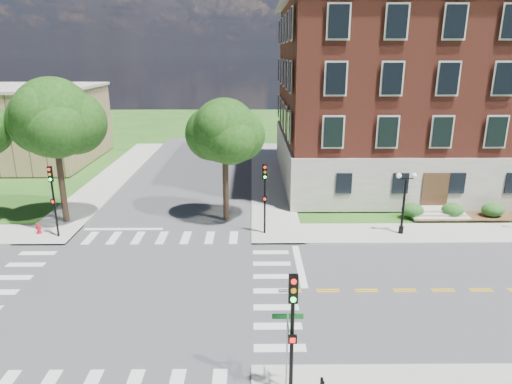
{
  "coord_description": "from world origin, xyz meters",
  "views": [
    {
      "loc": [
        6.05,
        -21.14,
        11.83
      ],
      "look_at": [
        6.3,
        7.21,
        3.2
      ],
      "focal_mm": 32.0,
      "sensor_mm": 36.0,
      "label": 1
    }
  ],
  "objects_px": {
    "twin_lamp_west": "(404,200)",
    "fire_hydrant": "(39,229)",
    "traffic_signal_ne": "(265,190)",
    "traffic_signal_nw": "(53,192)",
    "street_sign_pole": "(288,336)",
    "traffic_signal_se": "(292,322)"
  },
  "relations": [
    {
      "from": "street_sign_pole",
      "to": "twin_lamp_west",
      "type": "bearing_deg",
      "value": 59.25
    },
    {
      "from": "traffic_signal_ne",
      "to": "traffic_signal_nw",
      "type": "distance_m",
      "value": 13.82
    },
    {
      "from": "twin_lamp_west",
      "to": "fire_hydrant",
      "type": "relative_size",
      "value": 5.64
    },
    {
      "from": "traffic_signal_nw",
      "to": "fire_hydrant",
      "type": "distance_m",
      "value": 3.16
    },
    {
      "from": "traffic_signal_ne",
      "to": "street_sign_pole",
      "type": "height_order",
      "value": "traffic_signal_ne"
    },
    {
      "from": "street_sign_pole",
      "to": "traffic_signal_nw",
      "type": "bearing_deg",
      "value": 134.2
    },
    {
      "from": "traffic_signal_ne",
      "to": "street_sign_pole",
      "type": "relative_size",
      "value": 1.55
    },
    {
      "from": "traffic_signal_ne",
      "to": "twin_lamp_west",
      "type": "height_order",
      "value": "traffic_signal_ne"
    },
    {
      "from": "traffic_signal_ne",
      "to": "traffic_signal_se",
      "type": "bearing_deg",
      "value": -88.16
    },
    {
      "from": "traffic_signal_nw",
      "to": "fire_hydrant",
      "type": "relative_size",
      "value": 6.4
    },
    {
      "from": "traffic_signal_ne",
      "to": "traffic_signal_nw",
      "type": "bearing_deg",
      "value": -178.09
    },
    {
      "from": "traffic_signal_se",
      "to": "traffic_signal_ne",
      "type": "relative_size",
      "value": 1.0
    },
    {
      "from": "traffic_signal_nw",
      "to": "traffic_signal_ne",
      "type": "bearing_deg",
      "value": 1.91
    },
    {
      "from": "traffic_signal_nw",
      "to": "street_sign_pole",
      "type": "height_order",
      "value": "traffic_signal_nw"
    },
    {
      "from": "traffic_signal_nw",
      "to": "twin_lamp_west",
      "type": "bearing_deg",
      "value": 0.85
    },
    {
      "from": "twin_lamp_west",
      "to": "street_sign_pole",
      "type": "distance_m",
      "value": 17.39
    },
    {
      "from": "fire_hydrant",
      "to": "traffic_signal_ne",
      "type": "bearing_deg",
      "value": -0.21
    },
    {
      "from": "traffic_signal_ne",
      "to": "fire_hydrant",
      "type": "xyz_separation_m",
      "value": [
        -15.33,
        0.06,
        -2.72
      ]
    },
    {
      "from": "traffic_signal_ne",
      "to": "traffic_signal_nw",
      "type": "xyz_separation_m",
      "value": [
        -13.81,
        -0.46,
        0.0
      ]
    },
    {
      "from": "traffic_signal_nw",
      "to": "fire_hydrant",
      "type": "bearing_deg",
      "value": 161.17
    },
    {
      "from": "street_sign_pole",
      "to": "fire_hydrant",
      "type": "xyz_separation_m",
      "value": [
        -15.71,
        15.12,
        -1.84
      ]
    },
    {
      "from": "twin_lamp_west",
      "to": "street_sign_pole",
      "type": "xyz_separation_m",
      "value": [
        -8.89,
        -14.94,
        -0.21
      ]
    }
  ]
}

